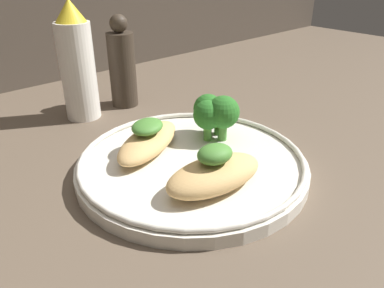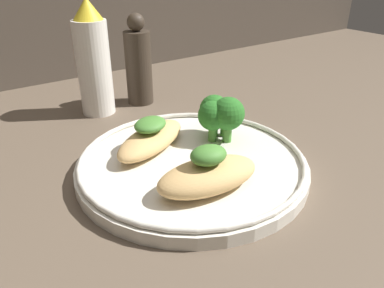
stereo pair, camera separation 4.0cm
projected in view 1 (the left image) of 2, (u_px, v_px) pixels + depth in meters
The scene contains 7 objects.
ground_plane at pixel (192, 175), 42.15cm from camera, with size 180.00×180.00×1.00cm, color brown.
plate at pixel (192, 163), 41.46cm from camera, with size 25.36×25.36×2.00cm.
grilled_meat_front at pixel (214, 173), 35.80cm from camera, with size 11.07×6.43×4.58cm.
grilled_meat_middle at pixel (148, 140), 42.43cm from camera, with size 12.06×9.01×3.83cm.
broccoli_bunch at pixel (215, 113), 44.86cm from camera, with size 5.48×6.18×5.59cm.
sauce_bottle at pixel (77, 64), 52.07cm from camera, with size 4.85×4.85×16.55cm.
pepper_grinder at pixel (122, 66), 57.13cm from camera, with size 4.07×4.07×13.89cm.
Camera 1 is at (-24.08, -26.52, 21.98)cm, focal length 35.00 mm.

